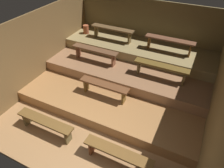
% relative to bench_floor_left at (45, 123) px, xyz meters
% --- Properties ---
extents(ground, '(5.86, 5.79, 0.08)m').
position_rel_bench_floor_left_xyz_m(ground, '(0.97, 1.95, -0.39)').
color(ground, '#A07348').
extents(wall_back, '(5.86, 0.06, 2.27)m').
position_rel_bench_floor_left_xyz_m(wall_back, '(0.97, 4.48, 0.78)').
color(wall_back, brown).
rests_on(wall_back, ground).
extents(wall_left, '(0.06, 5.79, 2.27)m').
position_rel_bench_floor_left_xyz_m(wall_left, '(-1.58, 1.95, 0.78)').
color(wall_left, brown).
rests_on(wall_left, ground).
extents(wall_right, '(0.06, 5.79, 2.27)m').
position_rel_bench_floor_left_xyz_m(wall_right, '(3.53, 1.95, 0.78)').
color(wall_right, olive).
rests_on(wall_right, ground).
extents(platform_lower, '(5.06, 3.87, 0.31)m').
position_rel_bench_floor_left_xyz_m(platform_lower, '(0.97, 2.51, -0.20)').
color(platform_lower, '#A47140').
rests_on(platform_lower, ground).
extents(platform_middle, '(5.06, 2.54, 0.31)m').
position_rel_bench_floor_left_xyz_m(platform_middle, '(0.97, 3.18, 0.12)').
color(platform_middle, '#946746').
rests_on(platform_middle, platform_lower).
extents(platform_upper, '(5.06, 1.38, 0.31)m').
position_rel_bench_floor_left_xyz_m(platform_upper, '(0.97, 3.76, 0.43)').
color(platform_upper, '#947F50').
rests_on(platform_upper, platform_middle).
extents(bench_floor_left, '(1.53, 0.26, 0.44)m').
position_rel_bench_floor_left_xyz_m(bench_floor_left, '(0.00, 0.00, 0.00)').
color(bench_floor_left, brown).
rests_on(bench_floor_left, ground).
extents(bench_floor_right, '(1.53, 0.26, 0.44)m').
position_rel_bench_floor_left_xyz_m(bench_floor_right, '(1.95, 0.00, 0.00)').
color(bench_floor_right, brown).
rests_on(bench_floor_right, ground).
extents(bench_lower_center, '(1.42, 0.26, 0.44)m').
position_rel_bench_floor_left_xyz_m(bench_lower_center, '(0.81, 1.55, 0.31)').
color(bench_lower_center, brown).
rests_on(bench_lower_center, platform_lower).
extents(bench_middle_left, '(1.55, 0.26, 0.44)m').
position_rel_bench_floor_left_xyz_m(bench_middle_left, '(-0.10, 2.66, 0.63)').
color(bench_middle_left, brown).
rests_on(bench_middle_left, platform_middle).
extents(bench_middle_right, '(1.55, 0.26, 0.44)m').
position_rel_bench_floor_left_xyz_m(bench_middle_right, '(2.05, 2.66, 0.63)').
color(bench_middle_right, brown).
rests_on(bench_middle_right, platform_middle).
extents(bench_upper_left, '(1.54, 0.26, 0.44)m').
position_rel_bench_floor_left_xyz_m(bench_upper_left, '(-0.02, 3.75, 0.94)').
color(bench_upper_left, brown).
rests_on(bench_upper_left, platform_upper).
extents(bench_upper_right, '(1.54, 0.26, 0.44)m').
position_rel_bench_floor_left_xyz_m(bench_upper_right, '(1.97, 3.75, 0.94)').
color(bench_upper_right, brown).
rests_on(bench_upper_right, platform_upper).
extents(pail_upper, '(0.21, 0.21, 0.31)m').
position_rel_bench_floor_left_xyz_m(pail_upper, '(-1.15, 3.81, 0.74)').
color(pail_upper, '#9E4C2D').
rests_on(pail_upper, platform_upper).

